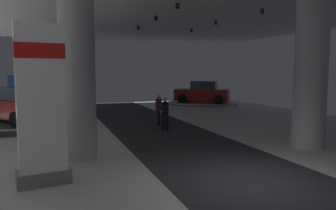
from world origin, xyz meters
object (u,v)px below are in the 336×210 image
(column_left, at_px, (77,73))
(visitor_walking_near, at_px, (159,108))
(display_car_far_left, at_px, (23,106))
(display_platform_deep_right, at_px, (202,104))
(pickup_truck_deep_left, at_px, (38,95))
(display_platform_far_left, at_px, (23,124))
(visitor_walking_far, at_px, (165,112))
(column_right, at_px, (311,73))
(display_car_deep_right, at_px, (203,93))
(brand_sign_pylon, at_px, (41,103))
(display_platform_deep_left, at_px, (41,110))

(column_left, xyz_separation_m, visitor_walking_near, (4.42, 5.29, -1.84))
(display_car_far_left, distance_m, display_platform_deep_right, 14.07)
(pickup_truck_deep_left, bearing_deg, column_left, -82.74)
(column_left, height_order, visitor_walking_near, column_left)
(display_platform_far_left, distance_m, visitor_walking_far, 7.06)
(pickup_truck_deep_left, bearing_deg, column_right, -55.40)
(column_right, distance_m, display_car_far_left, 13.00)
(display_platform_deep_right, bearing_deg, pickup_truck_deep_left, -179.47)
(visitor_walking_far, bearing_deg, display_platform_far_left, 154.65)
(display_car_far_left, xyz_separation_m, display_car_deep_right, (12.66, 6.09, -0.03))
(display_platform_far_left, height_order, visitor_walking_far, visitor_walking_far)
(brand_sign_pylon, xyz_separation_m, display_car_far_left, (-1.08, 8.83, -0.92))
(display_platform_far_left, xyz_separation_m, display_car_deep_right, (12.68, 6.07, 0.89))
(column_right, bearing_deg, display_car_deep_right, 79.82)
(pickup_truck_deep_left, relative_size, visitor_walking_near, 3.58)
(column_left, bearing_deg, pickup_truck_deep_left, 97.26)
(pickup_truck_deep_left, xyz_separation_m, display_platform_deep_right, (12.13, 0.11, -1.03))
(pickup_truck_deep_left, bearing_deg, brand_sign_pylon, -87.81)
(visitor_walking_near, bearing_deg, display_platform_deep_right, 50.79)
(brand_sign_pylon, relative_size, display_platform_far_left, 0.84)
(visitor_walking_far, bearing_deg, pickup_truck_deep_left, 122.99)
(column_right, height_order, pickup_truck_deep_left, column_right)
(display_platform_far_left, bearing_deg, column_left, -72.29)
(brand_sign_pylon, distance_m, visitor_walking_near, 9.32)
(visitor_walking_near, bearing_deg, column_right, -61.38)
(column_right, relative_size, pickup_truck_deep_left, 0.97)
(display_car_far_left, xyz_separation_m, display_platform_deep_right, (12.64, 6.11, -0.93))
(brand_sign_pylon, relative_size, pickup_truck_deep_left, 0.69)
(brand_sign_pylon, bearing_deg, column_right, 5.44)
(display_car_far_left, distance_m, visitor_walking_far, 7.01)
(column_left, bearing_deg, brand_sign_pylon, -115.70)
(column_right, distance_m, display_platform_far_left, 13.17)
(display_car_deep_right, bearing_deg, display_platform_far_left, -154.44)
(display_car_deep_right, bearing_deg, brand_sign_pylon, -127.84)
(column_right, relative_size, brand_sign_pylon, 1.40)
(display_car_far_left, relative_size, visitor_walking_near, 2.86)
(brand_sign_pylon, xyz_separation_m, display_car_deep_right, (11.59, 14.92, -0.95))
(column_left, distance_m, display_platform_far_left, 7.47)
(column_left, distance_m, display_platform_deep_left, 13.31)
(display_platform_far_left, bearing_deg, display_platform_deep_right, 25.68)
(column_right, xyz_separation_m, visitor_walking_far, (-3.80, 4.98, -1.84))
(display_car_far_left, relative_size, display_car_deep_right, 1.02)
(display_car_far_left, height_order, visitor_walking_near, display_car_far_left)
(column_right, xyz_separation_m, visitor_walking_near, (-3.60, 6.60, -1.84))
(pickup_truck_deep_left, distance_m, display_platform_far_left, 6.08)
(pickup_truck_deep_left, bearing_deg, display_platform_far_left, -94.99)
(display_platform_deep_left, xyz_separation_m, display_platform_deep_right, (12.03, -0.19, 0.02))
(visitor_walking_far, bearing_deg, brand_sign_pylon, -131.98)
(display_car_far_left, xyz_separation_m, visitor_walking_far, (6.34, -2.98, -0.20))
(column_left, xyz_separation_m, pickup_truck_deep_left, (-1.61, 12.66, -1.54))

